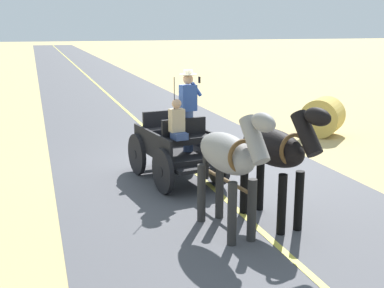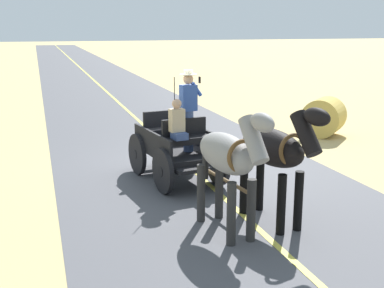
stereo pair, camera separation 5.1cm
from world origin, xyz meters
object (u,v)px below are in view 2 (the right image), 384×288
(horse_near_side, at_px, (276,151))
(horse_drawn_carriage, at_px, (178,145))
(horse_off_side, at_px, (229,157))
(hay_bale, at_px, (324,117))

(horse_near_side, bearing_deg, horse_drawn_carriage, -72.54)
(horse_off_side, xyz_separation_m, hay_bale, (-5.65, -6.13, -0.72))
(horse_drawn_carriage, height_order, horse_near_side, horse_drawn_carriage)
(horse_near_side, xyz_separation_m, hay_bale, (-4.74, -5.99, -0.72))
(horse_drawn_carriage, bearing_deg, horse_near_side, 107.46)
(horse_drawn_carriage, height_order, horse_off_side, horse_drawn_carriage)
(horse_near_side, relative_size, horse_off_side, 1.00)
(horse_off_side, relative_size, hay_bale, 1.84)
(horse_near_side, distance_m, hay_bale, 7.67)
(horse_near_side, bearing_deg, hay_bale, -128.35)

